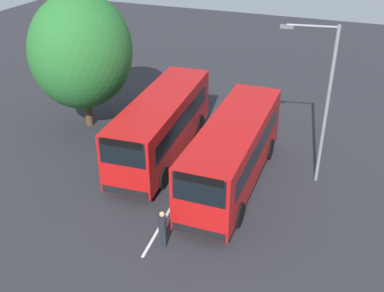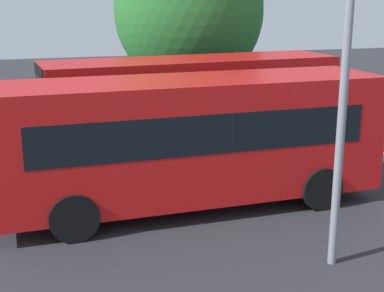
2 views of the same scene
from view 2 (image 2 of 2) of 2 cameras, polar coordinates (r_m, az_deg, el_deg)
The scene contains 6 objects.
ground_plane at distance 16.11m, azimuth 0.24°, elevation -3.24°, with size 68.55×68.55×0.00m, color #2B2B30.
bus_far_left at distance 17.70m, azimuth -0.09°, elevation 4.36°, with size 9.47×3.05×3.20m.
bus_center_left at distance 13.37m, azimuth -0.24°, elevation 0.82°, with size 9.36×2.65×3.20m.
street_lamp at distance 10.54m, azimuth 14.74°, elevation 10.44°, with size 0.56×2.43×7.45m.
depot_tree at distance 23.16m, azimuth -0.28°, elevation 13.68°, with size 6.10×5.49×7.70m.
lane_stripe_outer_left at distance 16.11m, azimuth 0.24°, elevation -3.23°, with size 13.92×0.12×0.01m, color silver.
Camera 2 is at (4.61, 14.58, 5.07)m, focal length 52.06 mm.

